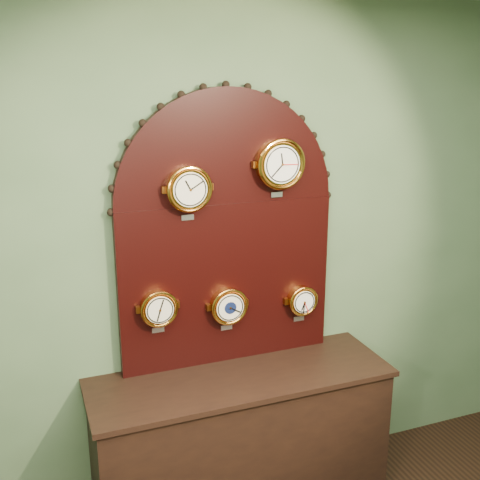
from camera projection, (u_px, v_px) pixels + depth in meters
name	position (u px, v px, depth m)	size (l,w,h in m)	color
wall_back	(224.00, 260.00, 3.22)	(4.00, 4.00, 0.00)	#4C6645
shop_counter	(241.00, 444.00, 3.25)	(1.60, 0.50, 0.80)	black
display_board	(227.00, 222.00, 3.12)	(1.26, 0.06, 1.53)	black
roman_clock	(189.00, 189.00, 2.92)	(0.24, 0.08, 0.29)	orange
arabic_clock	(280.00, 164.00, 3.07)	(0.27, 0.08, 0.32)	orange
hygrometer	(159.00, 308.00, 3.03)	(0.20, 0.08, 0.25)	orange
barometer	(228.00, 306.00, 3.17)	(0.21, 0.08, 0.26)	orange
tide_clock	(302.00, 300.00, 3.34)	(0.18, 0.08, 0.23)	orange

